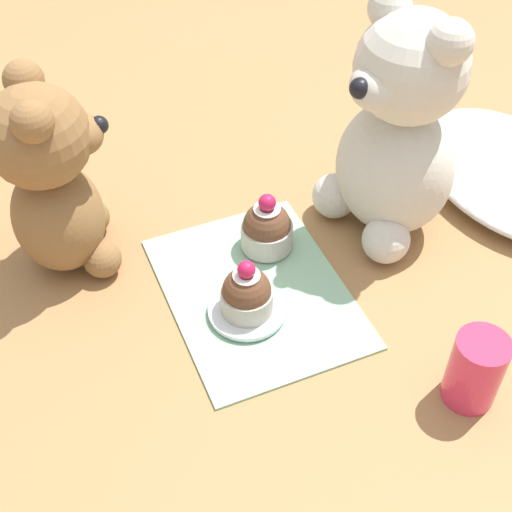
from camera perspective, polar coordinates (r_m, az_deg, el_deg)
ground_plane at (r=0.76m, az=0.00°, el=-2.96°), size 4.00×4.00×0.00m
knitted_placemat at (r=0.76m, az=0.00°, el=-2.81°), size 0.24×0.18×0.01m
tulle_cloth at (r=0.94m, az=19.71°, el=6.35°), size 0.28×0.20×0.04m
teddy_bear_cream at (r=0.78m, az=11.23°, el=9.53°), size 0.16×0.15×0.27m
teddy_bear_tan at (r=0.75m, az=-15.98°, el=5.88°), size 0.12×0.12×0.23m
cupcake_near_cream_bear at (r=0.79m, az=0.87°, el=2.20°), size 0.06×0.06×0.07m
saucer_plate at (r=0.74m, az=-0.73°, el=-4.31°), size 0.08×0.08×0.01m
cupcake_near_tan_bear at (r=0.72m, az=-0.75°, el=-3.02°), size 0.05×0.05×0.07m
juice_glass at (r=0.68m, az=17.13°, el=-8.71°), size 0.05×0.05×0.08m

